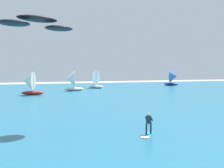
# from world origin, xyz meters

# --- Properties ---
(ocean) EXTENTS (160.00, 90.00, 0.10)m
(ocean) POSITION_xyz_m (0.00, 50.65, 0.05)
(ocean) COLOR #236B89
(ocean) RESTS_ON ground
(kitesurfer) EXTENTS (1.75, 1.81, 1.67)m
(kitesurfer) POSITION_xyz_m (3.09, 17.64, 0.70)
(kitesurfer) COLOR #26B2CC
(kitesurfer) RESTS_ON ocean
(kite) EXTENTS (6.35, 3.96, 0.92)m
(kite) POSITION_xyz_m (-4.60, 21.53, 8.68)
(kite) COLOR black
(sailboat_mid_right) EXTENTS (4.86, 4.23, 5.50)m
(sailboat_mid_right) POSITION_xyz_m (4.64, 60.53, 2.62)
(sailboat_mid_right) COLOR silver
(sailboat_mid_right) RESTS_ON ocean
(sailboat_outermost) EXTENTS (5.00, 5.02, 5.67)m
(sailboat_outermost) POSITION_xyz_m (39.18, 70.64, 2.70)
(sailboat_outermost) COLOR navy
(sailboat_outermost) RESTS_ON ocean
(sailboat_heeled_over) EXTENTS (4.67, 4.10, 5.25)m
(sailboat_heeled_over) POSITION_xyz_m (-5.02, 52.98, 2.50)
(sailboat_heeled_over) COLOR maroon
(sailboat_heeled_over) RESTS_ON ocean
(sailboat_center_horizon) EXTENTS (4.94, 5.06, 5.67)m
(sailboat_center_horizon) POSITION_xyz_m (11.91, 67.37, 2.70)
(sailboat_center_horizon) COLOR silver
(sailboat_center_horizon) RESTS_ON ocean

